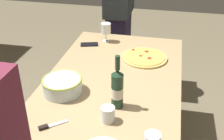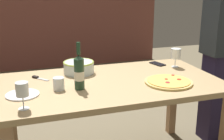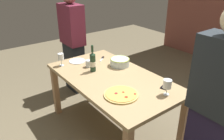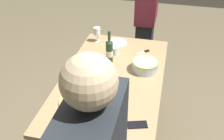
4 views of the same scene
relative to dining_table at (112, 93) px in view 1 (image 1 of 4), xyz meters
name	(u,v)px [view 1 (image 1 of 4)]	position (x,y,z in m)	size (l,w,h in m)	color
dining_table	(112,93)	(0.00, 0.00, 0.00)	(1.60, 0.90, 0.75)	tan
pizza	(145,57)	(0.38, -0.17, 0.10)	(0.34, 0.34, 0.02)	tan
serving_bowl	(63,85)	(-0.19, 0.27, 0.15)	(0.25, 0.25, 0.10)	silver
wine_bottle	(117,88)	(-0.26, -0.09, 0.22)	(0.07, 0.07, 0.33)	#203C26
wine_glass_by_bottle	(106,29)	(0.63, 0.19, 0.20)	(0.08, 0.08, 0.16)	white
cup_amber	(108,114)	(-0.40, -0.06, 0.14)	(0.08, 0.08, 0.09)	white
cell_phone	(89,44)	(0.53, 0.31, 0.10)	(0.07, 0.14, 0.01)	black
pizza_knife	(49,126)	(-0.51, 0.22, 0.10)	(0.12, 0.13, 0.02)	silver
person_guest_left	(119,11)	(1.15, 0.18, 0.20)	(0.44, 0.24, 1.69)	#241D3B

